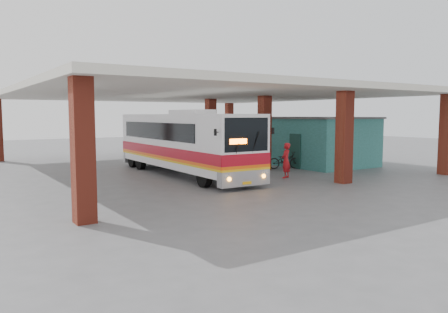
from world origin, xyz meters
TOP-DOWN VIEW (x-y plane):
  - ground at (0.00, 0.00)m, footprint 90.00×90.00m
  - brick_columns at (1.43, 5.00)m, footprint 20.10×21.60m
  - canopy_roof at (0.50, 6.50)m, footprint 21.00×23.00m
  - shop_building at (7.49, 4.00)m, footprint 5.20×8.20m
  - coach_bus at (-2.02, 3.70)m, footprint 2.78×12.07m
  - motorcycle at (4.33, 2.71)m, footprint 2.10×1.40m
  - pedestrian at (1.82, -0.23)m, footprint 0.78×0.68m
  - red_chair at (4.24, 8.84)m, footprint 0.42×0.42m

SIDE VIEW (x-z plane):
  - ground at x=0.00m, z-range 0.00..0.00m
  - red_chair at x=4.24m, z-range -0.03..0.75m
  - motorcycle at x=4.33m, z-range 0.00..1.04m
  - pedestrian at x=1.82m, z-range 0.00..1.81m
  - shop_building at x=7.49m, z-range 0.01..3.12m
  - coach_bus at x=-2.02m, z-range -0.01..3.49m
  - brick_columns at x=1.43m, z-range 0.00..4.35m
  - canopy_roof at x=0.50m, z-range 4.35..4.65m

